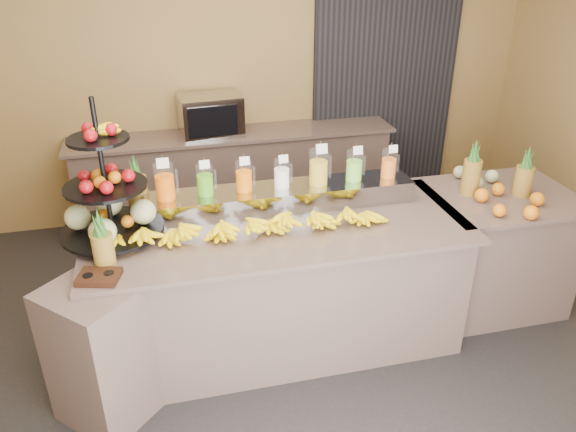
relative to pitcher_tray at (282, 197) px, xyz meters
name	(u,v)px	position (x,y,z in m)	size (l,w,h in m)	color
ground	(290,367)	(-0.09, -0.58, -1.01)	(6.00, 6.00, 0.00)	black
room_envelope	(289,63)	(0.10, 0.21, 0.87)	(6.04, 5.02, 2.82)	olive
buffet_counter	(264,291)	(-0.20, -0.32, -0.54)	(2.75, 1.25, 0.93)	gray
right_counter	(492,249)	(1.61, -0.18, -0.54)	(1.08, 0.88, 0.93)	gray
back_ledge	(236,177)	(-0.09, 1.67, -0.54)	(3.10, 0.55, 0.93)	gray
pitcher_tray	(282,197)	(0.00, 0.00, 0.00)	(1.85, 0.30, 0.15)	gray
juice_pitcher_orange_a	(165,184)	(-0.78, 0.00, 0.18)	(0.13, 0.14, 0.32)	silver
juice_pitcher_green	(205,182)	(-0.52, 0.00, 0.17)	(0.11, 0.12, 0.28)	silver
juice_pitcher_orange_b	(244,178)	(-0.26, 0.00, 0.17)	(0.11, 0.12, 0.28)	silver
juice_pitcher_milk	(282,175)	(0.00, 0.00, 0.16)	(0.11, 0.11, 0.26)	silver
juice_pitcher_lemon	(318,169)	(0.26, 0.00, 0.18)	(0.13, 0.14, 0.32)	silver
juice_pitcher_lime	(354,168)	(0.52, 0.00, 0.17)	(0.12, 0.12, 0.28)	silver
juice_pitcher_orange_c	(389,165)	(0.78, 0.00, 0.16)	(0.11, 0.11, 0.26)	silver
banana_heap	(250,222)	(-0.28, -0.31, 0.00)	(1.80, 0.16, 0.15)	yellow
fruit_stand	(116,203)	(-1.09, -0.16, 0.15)	(0.80, 0.80, 0.90)	black
condiment_caddy	(99,277)	(-1.19, -0.65, -0.06)	(0.22, 0.17, 0.03)	black
pineapple_left_a	(103,246)	(-1.16, -0.51, 0.06)	(0.12, 0.12, 0.37)	brown
pineapple_left_b	(138,191)	(-0.96, 0.15, 0.08)	(0.14, 0.14, 0.42)	brown
right_fruit_pile	(502,190)	(1.54, -0.27, 0.01)	(0.50, 0.47, 0.26)	brown
oven_warmer	(211,115)	(-0.29, 1.67, 0.11)	(0.56, 0.39, 0.37)	gray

